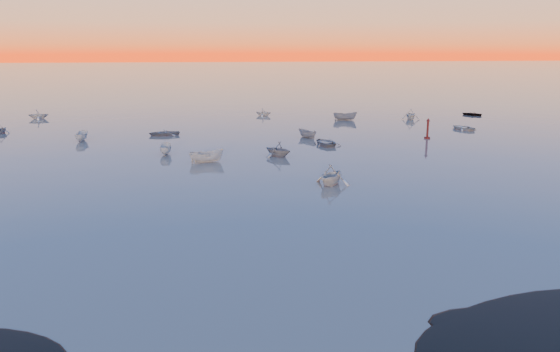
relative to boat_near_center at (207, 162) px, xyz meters
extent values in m
plane|color=#665E55|center=(8.18, 60.88, 0.00)|extent=(600.00, 600.00, 0.00)
imported|color=silver|center=(0.00, 0.00, 0.00)|extent=(2.25, 4.03, 1.32)
imported|color=gray|center=(8.06, 2.12, 0.00)|extent=(3.82, 3.71, 1.29)
cylinder|color=#430F0E|center=(29.61, 11.44, 0.04)|extent=(0.81, 0.81, 0.27)
cylinder|color=#430F0E|center=(29.61, 11.44, 1.17)|extent=(0.29, 0.29, 2.33)
cone|color=#430F0E|center=(29.61, 11.44, 2.55)|extent=(0.54, 0.54, 0.45)
camera|label=1|loc=(0.11, -58.03, 12.26)|focal=35.00mm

